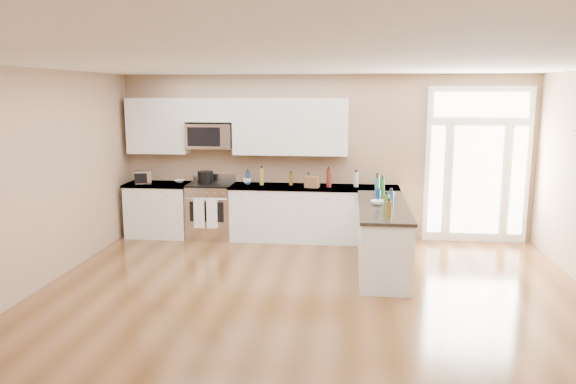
{
  "coord_description": "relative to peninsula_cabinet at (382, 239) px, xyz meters",
  "views": [
    {
      "loc": [
        0.46,
        -5.61,
        2.52
      ],
      "look_at": [
        -0.4,
        2.0,
        1.14
      ],
      "focal_mm": 35.0,
      "sensor_mm": 36.0,
      "label": 1
    }
  ],
  "objects": [
    {
      "name": "ground",
      "position": [
        -0.93,
        -2.24,
        -0.43
      ],
      "size": [
        8.0,
        8.0,
        0.0
      ],
      "primitive_type": "plane",
      "color": "#543417"
    },
    {
      "name": "room_shell",
      "position": [
        -0.93,
        -2.24,
        1.27
      ],
      "size": [
        8.0,
        8.0,
        8.0
      ],
      "color": "#9C7E63",
      "rests_on": "ground"
    },
    {
      "name": "back_cabinet_left",
      "position": [
        -3.8,
        1.45,
        0.0
      ],
      "size": [
        1.1,
        0.66,
        0.94
      ],
      "color": "silver",
      "rests_on": "ground"
    },
    {
      "name": "back_cabinet_right",
      "position": [
        -1.08,
        1.45,
        0.0
      ],
      "size": [
        2.85,
        0.66,
        0.94
      ],
      "color": "silver",
      "rests_on": "ground"
    },
    {
      "name": "peninsula_cabinet",
      "position": [
        0.0,
        0.0,
        0.0
      ],
      "size": [
        0.69,
        2.32,
        0.94
      ],
      "color": "silver",
      "rests_on": "ground"
    },
    {
      "name": "upper_cabinet_left",
      "position": [
        -3.81,
        1.59,
        1.49
      ],
      "size": [
        1.04,
        0.33,
        0.95
      ],
      "primitive_type": "cube",
      "color": "silver",
      "rests_on": "room_shell"
    },
    {
      "name": "upper_cabinet_right",
      "position": [
        -1.5,
        1.59,
        1.49
      ],
      "size": [
        1.94,
        0.33,
        0.95
      ],
      "primitive_type": "cube",
      "color": "silver",
      "rests_on": "room_shell"
    },
    {
      "name": "upper_cabinet_short",
      "position": [
        -2.88,
        1.59,
        1.77
      ],
      "size": [
        0.82,
        0.33,
        0.4
      ],
      "primitive_type": "cube",
      "color": "silver",
      "rests_on": "room_shell"
    },
    {
      "name": "microwave",
      "position": [
        -2.88,
        1.56,
        1.33
      ],
      "size": [
        0.78,
        0.41,
        0.42
      ],
      "color": "silver",
      "rests_on": "room_shell"
    },
    {
      "name": "entry_door",
      "position": [
        1.62,
        1.71,
        0.87
      ],
      "size": [
        1.7,
        0.1,
        2.6
      ],
      "color": "white",
      "rests_on": "ground"
    },
    {
      "name": "kitchen_range",
      "position": [
        -2.86,
        1.45,
        0.05
      ],
      "size": [
        0.76,
        0.68,
        1.08
      ],
      "color": "silver",
      "rests_on": "ground"
    },
    {
      "name": "stockpot",
      "position": [
        -2.97,
        1.54,
        0.62
      ],
      "size": [
        0.33,
        0.33,
        0.21
      ],
      "primitive_type": "cylinder",
      "rotation": [
        0.0,
        0.0,
        0.26
      ],
      "color": "black",
      "rests_on": "kitchen_range"
    },
    {
      "name": "toaster_oven",
      "position": [
        -4.02,
        1.35,
        0.62
      ],
      "size": [
        0.33,
        0.3,
        0.23
      ],
      "primitive_type": "cube",
      "rotation": [
        0.0,
        0.0,
        0.4
      ],
      "color": "silver",
      "rests_on": "back_cabinet_left"
    },
    {
      "name": "cardboard_box",
      "position": [
        -1.1,
        1.32,
        0.6
      ],
      "size": [
        0.26,
        0.21,
        0.18
      ],
      "primitive_type": "cube",
      "rotation": [
        0.0,
        0.0,
        -0.24
      ],
      "color": "brown",
      "rests_on": "back_cabinet_right"
    },
    {
      "name": "bowl_left",
      "position": [
        -3.45,
        1.58,
        0.53
      ],
      "size": [
        0.22,
        0.22,
        0.05
      ],
      "primitive_type": "imported",
      "rotation": [
        0.0,
        0.0,
        -0.18
      ],
      "color": "white",
      "rests_on": "back_cabinet_left"
    },
    {
      "name": "bowl_peninsula",
      "position": [
        -0.08,
        -0.01,
        0.54
      ],
      "size": [
        0.25,
        0.25,
        0.06
      ],
      "primitive_type": "imported",
      "rotation": [
        0.0,
        0.0,
        0.31
      ],
      "color": "white",
      "rests_on": "peninsula_cabinet"
    },
    {
      "name": "cup_counter",
      "position": [
        -2.24,
        1.55,
        0.56
      ],
      "size": [
        0.18,
        0.18,
        0.11
      ],
      "primitive_type": "imported",
      "rotation": [
        0.0,
        0.0,
        0.33
      ],
      "color": "white",
      "rests_on": "back_cabinet_right"
    },
    {
      "name": "counter_bottles",
      "position": [
        -0.57,
        0.77,
        0.63
      ],
      "size": [
        2.39,
        2.44,
        0.31
      ],
      "color": "#19591E",
      "rests_on": "back_cabinet_right"
    }
  ]
}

